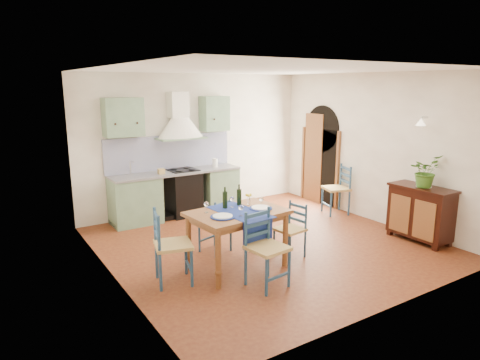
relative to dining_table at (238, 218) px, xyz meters
name	(u,v)px	position (x,y,z in m)	size (l,w,h in m)	color
floor	(266,243)	(0.90, 0.56, -0.75)	(5.00, 5.00, 0.00)	#4C1B10
back_wall	(180,163)	(0.43, 2.85, 0.30)	(5.00, 0.96, 2.80)	white
right_wall	(362,150)	(3.40, 0.84, 0.59)	(0.26, 5.00, 2.80)	white
left_wall	(109,179)	(-1.60, 0.56, 0.65)	(0.04, 5.00, 2.80)	white
ceiling	(268,69)	(0.90, 0.56, 2.06)	(5.00, 5.00, 0.01)	silver
dining_table	(238,218)	(0.00, 0.00, 0.00)	(1.40, 1.07, 1.16)	brown
chair_near	(266,248)	(0.01, -0.66, -0.23)	(0.52, 0.52, 1.00)	navy
chair_far	(216,225)	(0.03, 0.68, -0.30)	(0.51, 0.51, 0.87)	navy
chair_left	(170,246)	(-1.00, 0.07, -0.23)	(0.57, 0.57, 1.00)	navy
chair_right	(291,229)	(0.91, -0.08, -0.32)	(0.44, 0.44, 0.83)	navy
chair_spare	(338,189)	(3.13, 1.17, -0.23)	(0.58, 0.58, 0.99)	navy
sideboard	(420,211)	(3.16, -0.71, -0.24)	(0.50, 1.05, 0.94)	black
potted_plant	(425,171)	(3.15, -0.73, 0.45)	(0.48, 0.42, 0.53)	#3A6B20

